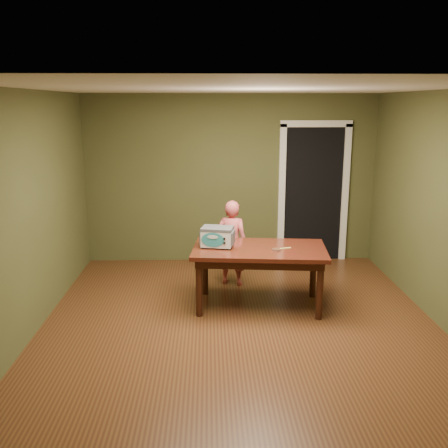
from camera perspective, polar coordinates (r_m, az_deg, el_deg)
name	(u,v)px	position (r m, az deg, el deg)	size (l,w,h in m)	color
floor	(240,326)	(5.75, 1.84, -11.62)	(5.00, 5.00, 0.00)	#593519
room_shell	(241,176)	(5.25, 1.99, 5.48)	(4.52, 5.02, 2.61)	#484C28
doorway	(309,191)	(8.25, 9.73, 3.70)	(1.10, 0.66, 2.25)	black
dining_table	(259,256)	(6.08, 4.06, -3.63)	(1.68, 1.05, 0.75)	#3C1B0D
toy_oven	(217,236)	(6.05, -0.77, -1.40)	(0.44, 0.34, 0.25)	#4C4F54
baking_pan	(276,250)	(5.96, 6.01, -2.92)	(0.10, 0.10, 0.02)	silver
spatula	(284,248)	(6.04, 6.87, -2.78)	(0.18, 0.03, 0.01)	#D1C25B
child	(232,243)	(6.83, 0.91, -2.15)	(0.43, 0.28, 1.19)	#D5575A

